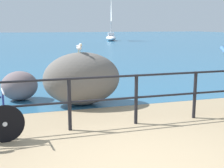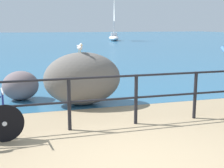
{
  "view_description": "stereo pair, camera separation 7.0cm",
  "coord_description": "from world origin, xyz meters",
  "px_view_note": "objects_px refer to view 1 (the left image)",
  "views": [
    {
      "loc": [
        -1.47,
        -3.59,
        1.97
      ],
      "look_at": [
        0.29,
        2.25,
        0.77
      ],
      "focal_mm": 47.67,
      "sensor_mm": 36.0,
      "label": 1
    },
    {
      "loc": [
        -1.4,
        -3.61,
        1.97
      ],
      "look_at": [
        0.29,
        2.25,
        0.77
      ],
      "focal_mm": 47.67,
      "sensor_mm": 36.0,
      "label": 2
    }
  ],
  "objects_px": {
    "breakwater_boulder_left": "(19,86)",
    "sailboat": "(111,35)",
    "breakwater_boulder_main": "(82,79)",
    "seagull": "(79,47)"
  },
  "relations": [
    {
      "from": "seagull",
      "to": "sailboat",
      "type": "distance_m",
      "value": 33.38
    },
    {
      "from": "breakwater_boulder_main",
      "to": "seagull",
      "type": "height_order",
      "value": "seagull"
    },
    {
      "from": "seagull",
      "to": "sailboat",
      "type": "xyz_separation_m",
      "value": [
        10.24,
        31.77,
        -0.76
      ]
    },
    {
      "from": "seagull",
      "to": "breakwater_boulder_main",
      "type": "bearing_deg",
      "value": 123.53
    },
    {
      "from": "breakwater_boulder_left",
      "to": "sailboat",
      "type": "height_order",
      "value": "sailboat"
    },
    {
      "from": "breakwater_boulder_main",
      "to": "breakwater_boulder_left",
      "type": "xyz_separation_m",
      "value": [
        -1.52,
        0.93,
        -0.27
      ]
    },
    {
      "from": "breakwater_boulder_left",
      "to": "seagull",
      "type": "xyz_separation_m",
      "value": [
        1.45,
        -0.99,
        1.07
      ]
    },
    {
      "from": "breakwater_boulder_left",
      "to": "sailboat",
      "type": "relative_size",
      "value": 0.15
    },
    {
      "from": "seagull",
      "to": "sailboat",
      "type": "bearing_deg",
      "value": 153.98
    },
    {
      "from": "seagull",
      "to": "breakwater_boulder_left",
      "type": "bearing_deg",
      "value": -132.26
    }
  ]
}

